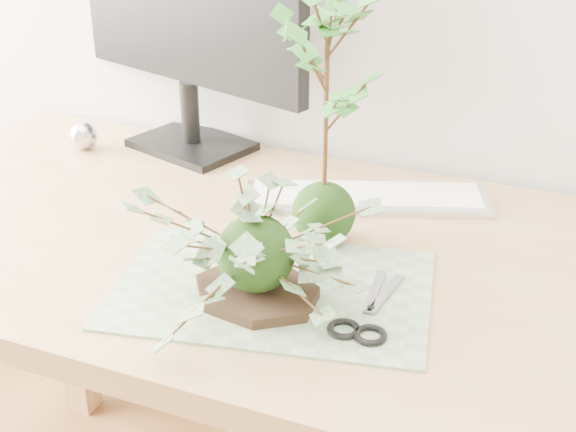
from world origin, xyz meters
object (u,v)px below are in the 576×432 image
Objects in this scene: keyboard at (366,197)px; monitor at (186,5)px; desk at (333,307)px; maple_kokedama at (327,61)px; ivy_kokedama at (255,220)px.

monitor is at bearing 144.19° from keyboard.
keyboard is (-0.02, 0.19, 0.10)m from desk.
desk is 0.22m from keyboard.
desk is at bearing -48.47° from maple_kokedama.
maple_kokedama reaches higher than ivy_kokedama.
keyboard is at bearing 94.48° from desk.
keyboard is (0.02, 0.16, -0.27)m from maple_kokedama.
maple_kokedama is at bearing 82.73° from ivy_kokedama.
ivy_kokedama is at bearing -110.46° from desk.
ivy_kokedama is 0.91× the size of maple_kokedama.
ivy_kokedama is at bearing -97.27° from maple_kokedama.
desk is at bearing -105.81° from keyboard.
monitor is (-0.36, 0.26, -0.01)m from maple_kokedama.
keyboard is at bearing 1.61° from monitor.
monitor reaches higher than keyboard.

